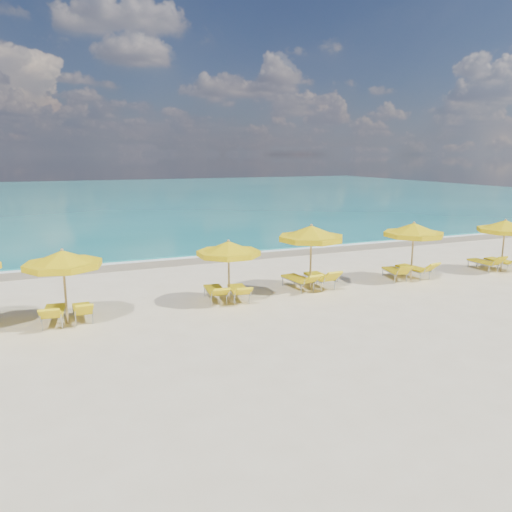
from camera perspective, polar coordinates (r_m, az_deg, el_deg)
name	(u,v)px	position (r m, az deg, el deg)	size (l,w,h in m)	color
ground_plane	(272,295)	(18.54, 1.79, -4.49)	(120.00, 120.00, 0.00)	beige
ocean	(112,197)	(64.84, -16.16, 6.55)	(120.00, 80.00, 0.30)	#157877
wet_sand_band	(211,258)	(25.27, -5.17, -0.20)	(120.00, 2.60, 0.01)	tan
foam_line	(206,255)	(26.02, -5.70, 0.13)	(120.00, 1.20, 0.03)	white
whitecap_near	(75,237)	(33.63, -20.03, 2.08)	(14.00, 0.36, 0.05)	white
whitecap_far	(241,215)	(43.36, -1.72, 4.74)	(18.00, 0.30, 0.05)	white
umbrella_2	(63,260)	(16.04, -21.22, -0.41)	(2.67, 2.67, 2.36)	tan
umbrella_3	(229,249)	(17.18, -3.15, 0.80)	(2.89, 2.89, 2.25)	tan
umbrella_4	(311,234)	(18.97, 6.33, 2.54)	(2.92, 2.92, 2.55)	tan
umbrella_5	(414,230)	(21.27, 17.58, 2.82)	(3.09, 3.09, 2.46)	tan
umbrella_6	(505,227)	(24.45, 26.59, 3.01)	(2.83, 2.83, 2.36)	tan
lounger_2_left	(54,316)	(16.66, -22.08, -6.41)	(0.83, 1.91, 0.81)	#A5A8AD
lounger_2_right	(83,313)	(16.71, -19.19, -6.22)	(0.59, 1.63, 0.77)	#A5A8AD
lounger_3_left	(216,295)	(17.85, -4.65, -4.41)	(0.80, 1.92, 0.76)	#A5A8AD
lounger_3_right	(239,294)	(17.91, -1.98, -4.34)	(0.87, 1.89, 0.75)	#A5A8AD
lounger_4_left	(299,283)	(19.37, 4.88, -3.11)	(0.89, 2.01, 0.82)	#A5A8AD
lounger_4_right	(320,281)	(19.78, 7.35, -2.84)	(0.68, 1.95, 0.88)	#A5A8AD
lounger_5_left	(395,274)	(21.59, 15.58, -2.03)	(0.90, 1.77, 0.80)	#A5A8AD
lounger_5_right	(414,272)	(22.14, 17.59, -1.76)	(0.93, 1.97, 0.85)	#A5A8AD
lounger_6_left	(484,265)	(24.69, 24.57, -0.97)	(0.63, 1.75, 0.83)	#A5A8AD
lounger_6_right	(501,264)	(25.24, 26.24, -0.86)	(0.65, 1.84, 0.79)	#A5A8AD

